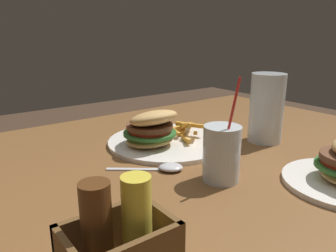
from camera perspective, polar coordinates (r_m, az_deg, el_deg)
The scene contains 6 objects.
dining_table at distance 0.73m, azimuth 2.89°, elevation -18.34°, with size 1.46×1.09×0.74m.
meal_plate_near at distance 0.82m, azimuth -1.40°, elevation -1.44°, with size 0.31×0.31×0.11m.
beer_glass at distance 0.88m, azimuth 16.75°, elevation 2.66°, with size 0.09×0.09×0.18m.
juice_glass at distance 0.63m, azimuth 9.29°, elevation -5.09°, with size 0.07×0.07×0.20m.
spoon at distance 0.68m, azimuth -0.22°, elevation -7.24°, with size 0.14×0.12×0.01m.
condiment_caddy at distance 0.40m, azimuth -8.60°, elevation -19.54°, with size 0.13×0.09×0.12m.
Camera 1 is at (0.39, 0.46, 1.01)m, focal length 35.00 mm.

